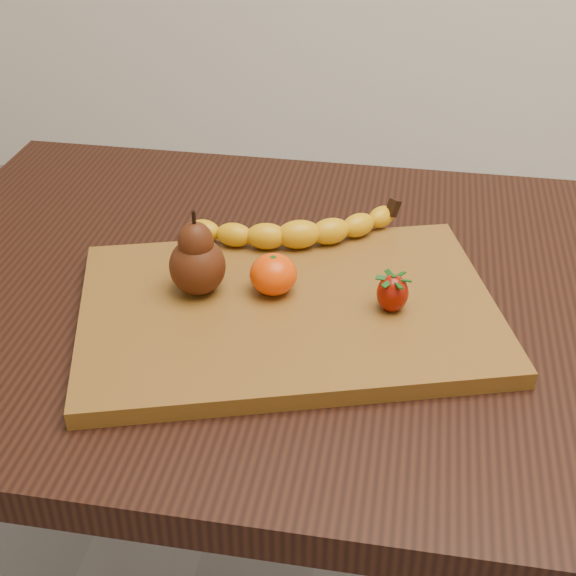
% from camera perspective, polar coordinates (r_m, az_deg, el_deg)
% --- Properties ---
extents(table, '(1.00, 0.70, 0.76)m').
position_cam_1_polar(table, '(0.99, 0.99, -4.72)').
color(table, black).
rests_on(table, ground).
extents(cutting_board, '(0.52, 0.42, 0.02)m').
position_cam_1_polar(cutting_board, '(0.88, -0.00, -1.62)').
color(cutting_board, brown).
rests_on(cutting_board, table).
extents(banana, '(0.23, 0.13, 0.03)m').
position_cam_1_polar(banana, '(0.97, 0.78, 3.84)').
color(banana, '#EFAC0B').
rests_on(banana, cutting_board).
extents(pear, '(0.08, 0.08, 0.10)m').
position_cam_1_polar(pear, '(0.88, -6.53, 2.54)').
color(pear, '#481E0B').
rests_on(pear, cutting_board).
extents(mandarin, '(0.07, 0.07, 0.04)m').
position_cam_1_polar(mandarin, '(0.88, -1.05, 0.98)').
color(mandarin, '#F74402').
rests_on(mandarin, cutting_board).
extents(strawberry, '(0.04, 0.04, 0.04)m').
position_cam_1_polar(strawberry, '(0.86, 7.45, -0.28)').
color(strawberry, '#891003').
rests_on(strawberry, cutting_board).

